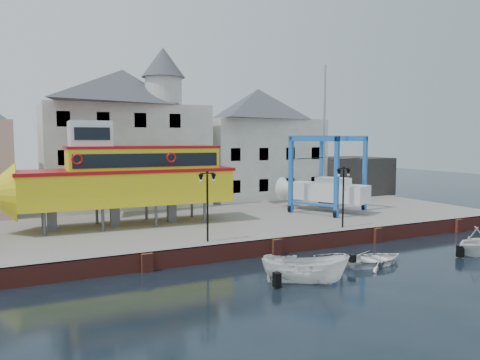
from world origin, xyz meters
name	(u,v)px	position (x,y,z in m)	size (l,w,h in m)	color
ground	(276,255)	(0.00, 0.00, 0.00)	(140.00, 140.00, 0.00)	black
hardstanding	(207,219)	(0.00, 11.00, 0.50)	(44.00, 22.00, 1.00)	slate
quay_wall	(275,247)	(0.00, 0.10, 0.50)	(44.00, 0.47, 1.00)	maroon
building_white_main	(126,136)	(-4.87, 18.39, 7.34)	(14.00, 8.30, 14.00)	beige
building_white_right	(258,143)	(9.00, 19.00, 6.60)	(12.00, 8.00, 11.20)	beige
shed_dark	(346,175)	(19.00, 17.00, 3.00)	(8.00, 7.00, 4.00)	#272423
lamp_post_left	(207,188)	(-4.00, 1.20, 4.17)	(1.12, 0.32, 4.20)	black
lamp_post_right	(343,181)	(6.00, 1.20, 4.17)	(1.12, 0.32, 4.20)	black
tour_boat	(115,177)	(-7.89, 8.54, 4.41)	(16.73, 4.44, 7.24)	#59595E
travel_lift	(320,187)	(9.14, 8.12, 3.03)	(6.96, 8.15, 12.12)	#2366B4
motorboat_a	(305,283)	(-1.58, -5.45, 0.00)	(1.61, 4.27, 1.65)	white
motorboat_b	(374,264)	(3.90, -4.27, 0.00)	(2.79, 3.91, 0.81)	white
motorboat_c	(478,255)	(11.07, -5.43, 0.00)	(3.10, 3.59, 1.89)	white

